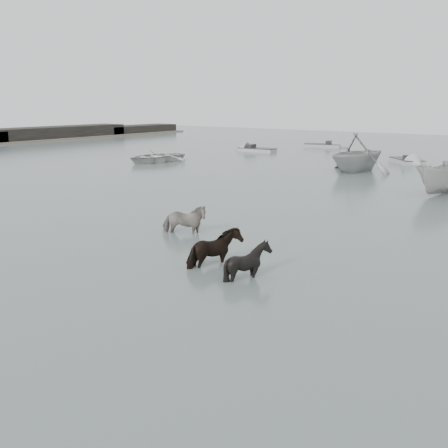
{
  "coord_description": "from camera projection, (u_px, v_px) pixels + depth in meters",
  "views": [
    {
      "loc": [
        10.4,
        -13.41,
        5.1
      ],
      "look_at": [
        0.58,
        0.0,
        1.0
      ],
      "focal_mm": 40.0,
      "sensor_mm": 36.0,
      "label": 1
    }
  ],
  "objects": [
    {
      "name": "rowboat_lead",
      "position": [
        155.0,
        156.0,
        42.93
      ],
      "size": [
        4.62,
        5.88,
        1.11
      ],
      "primitive_type": "imported",
      "rotation": [
        0.0,
        0.0,
        -0.16
      ],
      "color": "silver",
      "rests_on": "ground"
    },
    {
      "name": "boat_small",
      "position": [
        445.0,
        177.0,
        28.12
      ],
      "size": [
        2.94,
        5.3,
        1.93
      ],
      "primitive_type": "imported",
      "rotation": [
        0.0,
        0.0,
        -0.22
      ],
      "color": "#ABABA7",
      "rests_on": "ground"
    },
    {
      "name": "skiff_outer",
      "position": [
        257.0,
        148.0,
        51.78
      ],
      "size": [
        5.45,
        2.02,
        0.75
      ],
      "primitive_type": null,
      "rotation": [
        0.0,
        0.0,
        3.22
      ],
      "color": "#AFAEAA",
      "rests_on": "ground"
    },
    {
      "name": "pony_dark",
      "position": [
        216.0,
        242.0,
        15.75
      ],
      "size": [
        1.54,
        1.73,
        1.56
      ],
      "primitive_type": "imported",
      "rotation": [
        0.0,
        0.0,
        1.72
      ],
      "color": "black",
      "rests_on": "ground"
    },
    {
      "name": "pony_black",
      "position": [
        248.0,
        254.0,
        14.68
      ],
      "size": [
        1.69,
        1.61,
        1.46
      ],
      "primitive_type": "imported",
      "rotation": [
        0.0,
        0.0,
        2.0
      ],
      "color": "black",
      "rests_on": "ground"
    },
    {
      "name": "skiff_mid",
      "position": [
        407.0,
        159.0,
        42.1
      ],
      "size": [
        4.56,
        4.86,
        0.75
      ],
      "primitive_type": null,
      "rotation": [
        0.0,
        0.0,
        -0.85
      ],
      "color": "#A5A8A6",
      "rests_on": "ground"
    },
    {
      "name": "rowboat_trail",
      "position": [
        358.0,
        151.0,
        36.84
      ],
      "size": [
        6.28,
        6.81,
        2.98
      ],
      "primitive_type": "imported",
      "rotation": [
        0.0,
        0.0,
        2.86
      ],
      "color": "#A2A5A2",
      "rests_on": "ground"
    },
    {
      "name": "ground",
      "position": [
        211.0,
        249.0,
        17.69
      ],
      "size": [
        140.0,
        140.0,
        0.0
      ],
      "primitive_type": "plane",
      "color": "#4A5854",
      "rests_on": "ground"
    },
    {
      "name": "pony_pinto",
      "position": [
        184.0,
        214.0,
        19.59
      ],
      "size": [
        2.04,
        1.61,
        1.57
      ],
      "primitive_type": "imported",
      "rotation": [
        0.0,
        0.0,
        2.05
      ],
      "color": "black",
      "rests_on": "ground"
    },
    {
      "name": "skiff_far",
      "position": [
        323.0,
        144.0,
        56.93
      ],
      "size": [
        5.88,
        2.92,
        0.75
      ],
      "primitive_type": null,
      "rotation": [
        0.0,
        0.0,
        0.24
      ],
      "color": "#A3A5A2",
      "rests_on": "ground"
    }
  ]
}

